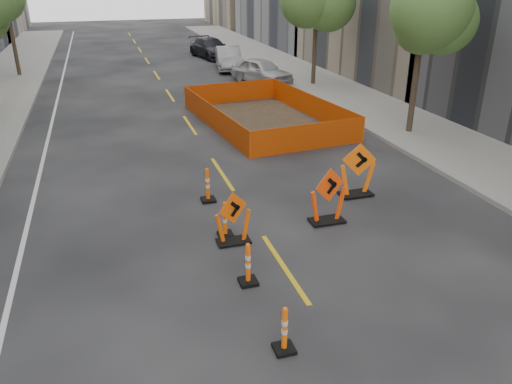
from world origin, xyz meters
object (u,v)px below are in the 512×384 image
object	(u,v)px
chevron_sign_right	(358,170)
parked_car_far	(211,48)
channelizer_5	(225,219)
parked_car_mid	(229,58)
channelizer_6	(208,185)
channelizer_4	(248,264)
chevron_sign_center	(328,196)
chevron_sign_left	(233,218)
parked_car_near	(262,71)
channelizer_3	(285,329)

from	to	relation	value
chevron_sign_right	parked_car_far	bearing A→B (deg)	102.43
channelizer_5	parked_car_mid	bearing A→B (deg)	75.49
chevron_sign_right	channelizer_6	bearing A→B (deg)	-176.25
parked_car_far	parked_car_mid	bearing A→B (deg)	-100.61
channelizer_4	chevron_sign_right	bearing A→B (deg)	38.40
chevron_sign_center	chevron_sign_right	bearing A→B (deg)	24.22
channelizer_5	channelizer_6	xyz separation A→B (m)	(0.03, 2.19, 0.04)
chevron_sign_left	parked_car_near	distance (m)	19.38
channelizer_3	channelizer_6	distance (m)	6.58
channelizer_5	channelizer_4	bearing A→B (deg)	-90.97
channelizer_3	chevron_sign_right	bearing A→B (deg)	52.40
chevron_sign_left	chevron_sign_right	xyz separation A→B (m)	(4.24, 1.68, 0.14)
parked_car_near	parked_car_mid	xyz separation A→B (m)	(-0.77, 4.99, 0.02)
channelizer_5	parked_car_mid	distance (m)	23.58
parked_car_mid	parked_car_far	size ratio (longest dim) A/B	0.89
chevron_sign_center	chevron_sign_right	xyz separation A→B (m)	(1.56, 1.34, 0.05)
chevron_sign_right	parked_car_far	size ratio (longest dim) A/B	0.33
channelizer_5	parked_car_mid	world-z (taller)	parked_car_mid
channelizer_4	chevron_sign_left	xyz separation A→B (m)	(0.15, 1.80, 0.20)
chevron_sign_left	channelizer_5	bearing A→B (deg)	81.58
chevron_sign_right	parked_car_mid	size ratio (longest dim) A/B	0.37
channelizer_3	chevron_sign_center	distance (m)	5.16
channelizer_5	chevron_sign_left	world-z (taller)	chevron_sign_left
channelizer_3	chevron_sign_right	xyz separation A→B (m)	(4.36, 5.67, 0.36)
parked_car_far	channelizer_6	bearing A→B (deg)	-113.76
channelizer_5	parked_car_far	world-z (taller)	parked_car_far
chevron_sign_left	parked_car_near	world-z (taller)	parked_car_near
channelizer_5	parked_car_mid	size ratio (longest dim) A/B	0.21
chevron_sign_right	parked_car_mid	xyz separation A→B (m)	(1.56, 21.54, -0.08)
channelizer_3	parked_car_mid	distance (m)	27.85
channelizer_5	chevron_sign_left	distance (m)	0.46
channelizer_3	channelizer_6	bearing A→B (deg)	89.60
parked_car_far	channelizer_3	bearing A→B (deg)	-111.35
channelizer_5	parked_car_near	size ratio (longest dim) A/B	0.22
channelizer_4	parked_car_far	world-z (taller)	parked_car_far
chevron_sign_left	chevron_sign_right	size ratio (longest dim) A/B	0.84
chevron_sign_left	chevron_sign_center	xyz separation A→B (m)	(2.68, 0.34, 0.09)
channelizer_5	parked_car_mid	xyz separation A→B (m)	(5.91, 22.83, 0.26)
channelizer_4	parked_car_far	bearing A→B (deg)	79.02
channelizer_4	channelizer_6	size ratio (longest dim) A/B	0.95
channelizer_5	chevron_sign_center	bearing A→B (deg)	-1.24
channelizer_6	chevron_sign_left	xyz separation A→B (m)	(0.08, -2.59, 0.17)
chevron_sign_left	chevron_sign_center	size ratio (longest dim) A/B	0.88
chevron_sign_center	parked_car_mid	world-z (taller)	chevron_sign_center
chevron_sign_left	parked_car_mid	xyz separation A→B (m)	(5.80, 23.22, 0.05)
channelizer_3	parked_car_near	size ratio (longest dim) A/B	0.22
parked_car_mid	parked_car_far	world-z (taller)	parked_car_mid
channelizer_4	chevron_sign_center	world-z (taller)	chevron_sign_center
chevron_sign_right	channelizer_5	bearing A→B (deg)	-147.91
channelizer_3	chevron_sign_left	distance (m)	4.00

